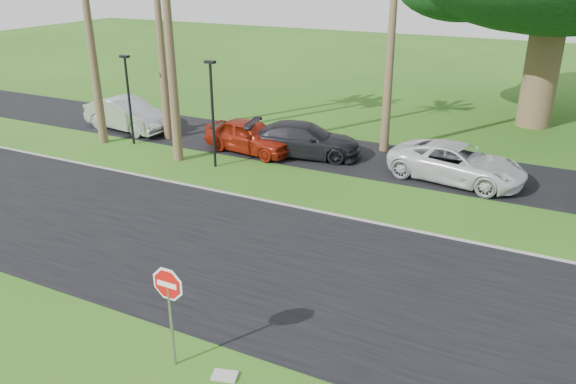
# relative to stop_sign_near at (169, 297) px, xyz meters

# --- Properties ---
(ground) EXTENTS (120.00, 120.00, 0.00)m
(ground) POSITION_rel_stop_sign_near_xyz_m (-0.50, 3.00, -1.77)
(ground) COLOR #2B5816
(ground) RESTS_ON ground
(road) EXTENTS (120.00, 8.00, 0.02)m
(road) POSITION_rel_stop_sign_near_xyz_m (-0.50, 5.00, -1.76)
(road) COLOR black
(road) RESTS_ON ground
(parking_strip) EXTENTS (120.00, 5.00, 0.02)m
(parking_strip) POSITION_rel_stop_sign_near_xyz_m (-0.50, 15.50, -1.76)
(parking_strip) COLOR black
(parking_strip) RESTS_ON ground
(curb) EXTENTS (120.00, 0.12, 0.06)m
(curb) POSITION_rel_stop_sign_near_xyz_m (-0.50, 9.05, -1.74)
(curb) COLOR gray
(curb) RESTS_ON ground
(stop_sign_near) EXTENTS (1.05, 0.07, 2.62)m
(stop_sign_near) POSITION_rel_stop_sign_near_xyz_m (0.00, 0.00, 0.00)
(stop_sign_near) COLOR gray
(stop_sign_near) RESTS_ON ground
(streetlight_left) EXTENTS (0.45, 0.25, 4.34)m
(streetlight_left) POSITION_rel_stop_sign_near_xyz_m (-12.00, 12.50, 0.72)
(streetlight_left) COLOR black
(streetlight_left) RESTS_ON ground
(streetlight_right) EXTENTS (0.45, 0.25, 4.64)m
(streetlight_right) POSITION_rel_stop_sign_near_xyz_m (-6.50, 11.50, 0.88)
(streetlight_right) COLOR black
(streetlight_right) RESTS_ON ground
(car_silver) EXTENTS (5.34, 2.45, 1.70)m
(car_silver) POSITION_rel_stop_sign_near_xyz_m (-13.81, 14.23, -0.93)
(car_silver) COLOR #B3B6BB
(car_silver) RESTS_ON ground
(car_red) EXTENTS (4.80, 2.45, 1.56)m
(car_red) POSITION_rel_stop_sign_near_xyz_m (-6.10, 13.93, -0.99)
(car_red) COLOR maroon
(car_red) RESTS_ON ground
(car_dark) EXTENTS (5.63, 3.22, 1.54)m
(car_dark) POSITION_rel_stop_sign_near_xyz_m (-3.61, 14.58, -1.01)
(car_dark) COLOR black
(car_dark) RESTS_ON ground
(car_minivan) EXTENTS (5.81, 3.34, 1.53)m
(car_minivan) POSITION_rel_stop_sign_near_xyz_m (3.37, 14.46, -1.01)
(car_minivan) COLOR silver
(car_minivan) RESTS_ON ground
(utility_slab) EXTENTS (0.63, 0.49, 0.06)m
(utility_slab) POSITION_rel_stop_sign_near_xyz_m (1.23, 0.14, -1.74)
(utility_slab) COLOR #A4A59D
(utility_slab) RESTS_ON ground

